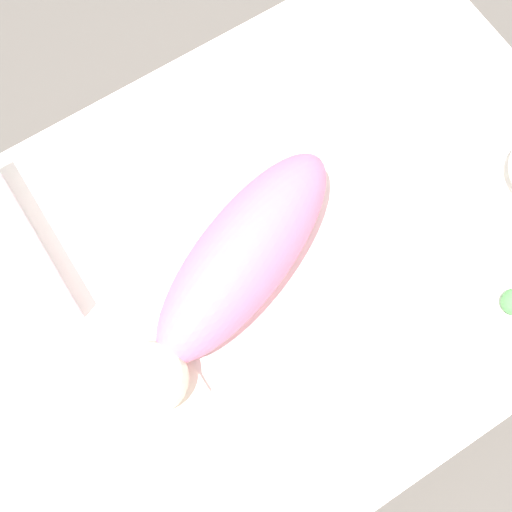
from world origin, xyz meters
TOP-DOWN VIEW (x-y plane):
  - ground_plane at (0.00, 0.00)m, footprint 12.00×12.00m
  - bed_mattress at (0.00, 0.00)m, footprint 1.46×1.00m
  - burp_cloth at (0.31, 0.08)m, footprint 0.16×0.17m
  - swaddled_baby at (0.08, 0.01)m, footprint 0.59×0.34m

SIDE VIEW (x-z plane):
  - ground_plane at x=0.00m, z-range 0.00..0.00m
  - bed_mattress at x=0.00m, z-range 0.00..0.24m
  - burp_cloth at x=0.31m, z-range 0.24..0.26m
  - swaddled_baby at x=0.08m, z-range 0.24..0.41m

